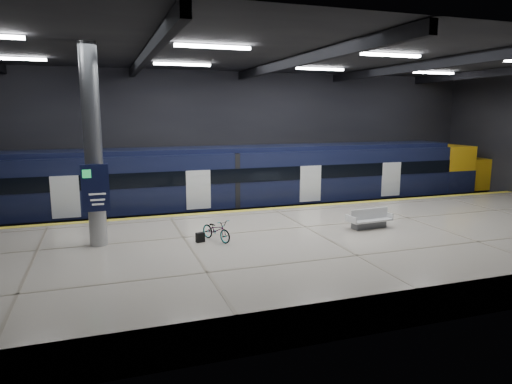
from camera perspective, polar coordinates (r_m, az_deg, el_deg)
name	(u,v)px	position (r m, az deg, el deg)	size (l,w,h in m)	color
ground	(295,246)	(19.97, 4.92, -6.73)	(30.00, 30.00, 0.00)	black
room_shell	(297,112)	(19.14, 5.17, 9.91)	(30.10, 16.10, 8.05)	black
platform	(322,250)	(17.65, 8.23, -7.18)	(30.00, 11.00, 1.10)	#B7AC9B
safety_strip	(273,208)	(22.16, 2.11, -2.07)	(30.00, 0.40, 0.01)	yellow
rails	(255,217)	(24.91, -0.16, -3.14)	(30.00, 1.52, 0.16)	gray
train	(279,180)	(25.02, 2.94, 1.52)	(29.40, 2.84, 3.79)	black
bench	(369,221)	(18.98, 13.94, -3.55)	(1.87, 0.89, 0.80)	#595B60
bicycle	(216,230)	(16.67, -4.98, -4.75)	(0.53, 1.52, 0.80)	#99999E
pannier_bag	(200,237)	(16.60, -6.99, -5.65)	(0.30, 0.18, 0.35)	black
info_column	(93,150)	(16.52, -19.67, 5.01)	(0.90, 0.78, 6.90)	#9EA0A5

